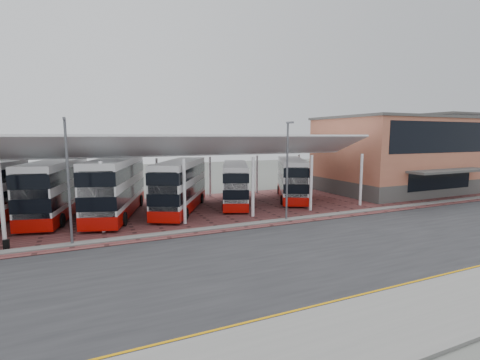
{
  "coord_description": "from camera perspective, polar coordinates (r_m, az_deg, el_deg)",
  "views": [
    {
      "loc": [
        -13.06,
        -17.73,
        6.97
      ],
      "look_at": [
        -1.42,
        8.06,
        3.35
      ],
      "focal_mm": 26.0,
      "sensor_mm": 36.0,
      "label": 1
    }
  ],
  "objects": [
    {
      "name": "canopy",
      "position": [
        32.47,
        -11.77,
        5.06
      ],
      "size": [
        37.0,
        11.63,
        7.07
      ],
      "color": "white",
      "rests_on": "ground"
    },
    {
      "name": "suitcase",
      "position": [
        26.03,
        -33.99,
        -8.74
      ],
      "size": [
        0.33,
        0.23,
        0.56
      ],
      "primitive_type": "cube",
      "color": "black",
      "rests_on": "forecourt"
    },
    {
      "name": "bus_4",
      "position": [
        35.17,
        -0.8,
        -0.65
      ],
      "size": [
        6.0,
        10.15,
        4.14
      ],
      "rotation": [
        0.0,
        0.0,
        -0.4
      ],
      "color": "silver",
      "rests_on": "forecourt"
    },
    {
      "name": "sidewalk",
      "position": [
        17.16,
        30.51,
        -17.47
      ],
      "size": [
        120.0,
        4.0,
        0.14
      ],
      "primitive_type": "cube",
      "color": "slate",
      "rests_on": "ground"
    },
    {
      "name": "yellow_line_near",
      "position": [
        18.28,
        25.2,
        -15.76
      ],
      "size": [
        120.0,
        0.12,
        0.01
      ],
      "primitive_type": "cube",
      "color": "#BC7E02",
      "rests_on": "road"
    },
    {
      "name": "bus_5",
      "position": [
        38.49,
        8.44,
        0.15
      ],
      "size": [
        7.13,
        10.58,
        4.39
      ],
      "rotation": [
        0.0,
        0.0,
        -0.48
      ],
      "color": "silver",
      "rests_on": "forecourt"
    },
    {
      "name": "bus_1",
      "position": [
        33.35,
        -27.93,
        -1.35
      ],
      "size": [
        5.17,
        11.99,
        4.82
      ],
      "rotation": [
        0.0,
        0.0,
        -0.22
      ],
      "color": "silver",
      "rests_on": "forecourt"
    },
    {
      "name": "north_kerb",
      "position": [
        28.12,
        4.22,
        -6.93
      ],
      "size": [
        120.0,
        0.8,
        0.14
      ],
      "primitive_type": "cube",
      "color": "slate",
      "rests_on": "ground"
    },
    {
      "name": "lamp_east",
      "position": [
        28.46,
        7.77,
        1.96
      ],
      "size": [
        0.16,
        0.9,
        8.07
      ],
      "color": "#5A5B63",
      "rests_on": "ground"
    },
    {
      "name": "yellow_line_far",
      "position": [
        18.45,
        24.46,
        -15.5
      ],
      "size": [
        120.0,
        0.12,
        0.01
      ],
      "primitive_type": "cube",
      "color": "#BC7E02",
      "rests_on": "road"
    },
    {
      "name": "warehouse",
      "position": [
        73.98,
        31.46,
        4.81
      ],
      "size": [
        30.5,
        20.5,
        10.25
      ],
      "color": "slate",
      "rests_on": "ground"
    },
    {
      "name": "forecourt",
      "position": [
        34.92,
        1.77,
        -4.18
      ],
      "size": [
        72.0,
        16.0,
        0.06
      ],
      "primitive_type": "cube",
      "color": "brown",
      "rests_on": "ground"
    },
    {
      "name": "bus_3",
      "position": [
        32.48,
        -9.75,
        -0.98
      ],
      "size": [
        7.62,
        11.1,
        4.63
      ],
      "rotation": [
        0.0,
        0.0,
        -0.5
      ],
      "color": "silver",
      "rests_on": "forecourt"
    },
    {
      "name": "road",
      "position": [
        22.34,
        13.23,
        -11.06
      ],
      "size": [
        120.0,
        14.0,
        0.02
      ],
      "primitive_type": "cube",
      "color": "black",
      "rests_on": "ground"
    },
    {
      "name": "lamp_west",
      "position": [
        24.16,
        -26.38,
        0.33
      ],
      "size": [
        0.16,
        0.9,
        8.07
      ],
      "color": "#5A5B63",
      "rests_on": "ground"
    },
    {
      "name": "ground",
      "position": [
        23.1,
        11.7,
        -10.43
      ],
      "size": [
        140.0,
        140.0,
        0.0
      ],
      "primitive_type": "plane",
      "color": "#4D504B"
    },
    {
      "name": "terminal",
      "position": [
        48.04,
        24.45,
        3.88
      ],
      "size": [
        18.4,
        14.4,
        9.25
      ],
      "color": "#4E4C49",
      "rests_on": "ground"
    },
    {
      "name": "bus_2",
      "position": [
        31.96,
        -19.65,
        -1.12
      ],
      "size": [
        6.29,
        12.35,
        4.98
      ],
      "rotation": [
        0.0,
        0.0,
        -0.31
      ],
      "color": "silver",
      "rests_on": "forecourt"
    }
  ]
}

